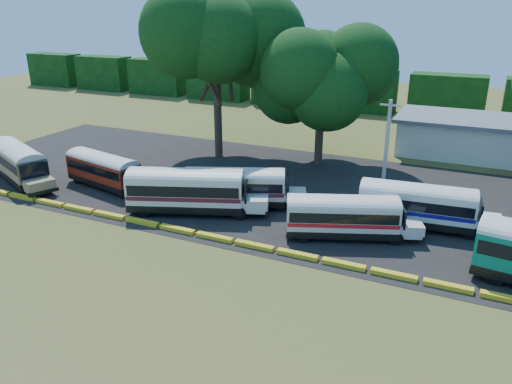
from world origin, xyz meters
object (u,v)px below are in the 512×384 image
at_px(bus_white_red, 345,215).
at_px(tree_west, 216,31).
at_px(bus_beige, 19,161).
at_px(bus_cream_west, 189,188).
at_px(bus_red, 105,169).

height_order(bus_white_red, tree_west, tree_west).
distance_m(bus_beige, tree_west, 21.75).
xyz_separation_m(bus_beige, bus_cream_west, (17.65, 0.17, 0.07)).
height_order(bus_beige, bus_cream_west, bus_cream_west).
xyz_separation_m(bus_beige, bus_red, (8.01, 1.95, -0.20)).
height_order(bus_red, tree_west, tree_west).
bearing_deg(bus_beige, bus_red, 37.71).
relative_size(bus_cream_west, bus_white_red, 1.16).
xyz_separation_m(bus_beige, bus_white_red, (29.51, 0.87, -0.21)).
distance_m(bus_beige, bus_red, 8.25).
bearing_deg(tree_west, bus_white_red, -38.26).
distance_m(bus_beige, bus_white_red, 29.53).
height_order(bus_red, bus_cream_west, bus_cream_west).
relative_size(bus_red, tree_west, 0.55).
relative_size(bus_beige, bus_cream_west, 0.94).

